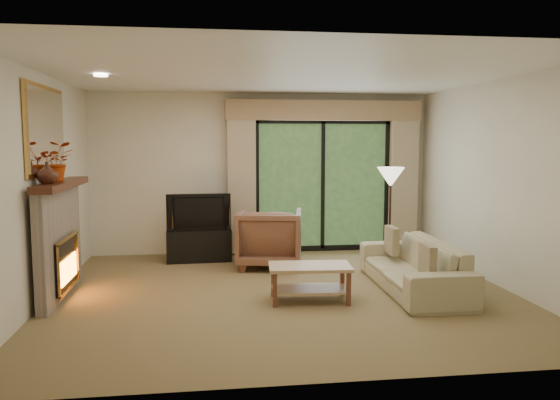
{
  "coord_description": "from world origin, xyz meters",
  "views": [
    {
      "loc": [
        -0.9,
        -6.39,
        1.84
      ],
      "look_at": [
        0.0,
        0.3,
        1.1
      ],
      "focal_mm": 35.0,
      "sensor_mm": 36.0,
      "label": 1
    }
  ],
  "objects": [
    {
      "name": "fireplace",
      "position": [
        -2.63,
        0.2,
        0.69
      ],
      "size": [
        0.24,
        1.7,
        1.37
      ],
      "primitive_type": null,
      "color": "gray",
      "rests_on": "floor"
    },
    {
      "name": "pillow_near",
      "position": [
        1.54,
        -0.67,
        0.51
      ],
      "size": [
        0.1,
        0.34,
        0.34
      ],
      "primitive_type": "cube",
      "rotation": [
        0.0,
        0.0,
        -0.02
      ],
      "color": "#4C3B20",
      "rests_on": "sofa"
    },
    {
      "name": "wall_back",
      "position": [
        0.0,
        2.5,
        1.3
      ],
      "size": [
        5.0,
        0.0,
        5.0
      ],
      "primitive_type": "plane",
      "rotation": [
        1.57,
        0.0,
        0.0
      ],
      "color": "beige",
      "rests_on": "ground"
    },
    {
      "name": "coffee_table",
      "position": [
        0.25,
        -0.38,
        0.21
      ],
      "size": [
        0.97,
        0.59,
        0.42
      ],
      "primitive_type": null,
      "rotation": [
        0.0,
        0.0,
        -0.08
      ],
      "color": "tan",
      "rests_on": "floor"
    },
    {
      "name": "floor_lamp",
      "position": [
        1.71,
        1.11,
        0.73
      ],
      "size": [
        0.42,
        0.42,
        1.46
      ],
      "primitive_type": null,
      "rotation": [
        0.0,
        0.0,
        -0.06
      ],
      "color": "beige",
      "rests_on": "floor"
    },
    {
      "name": "mirror",
      "position": [
        -2.71,
        0.2,
        1.95
      ],
      "size": [
        0.07,
        1.45,
        1.02
      ],
      "primitive_type": null,
      "color": "gold",
      "rests_on": "wall_left"
    },
    {
      "name": "armchair",
      "position": [
        -0.0,
        1.41,
        0.42
      ],
      "size": [
        1.06,
        1.08,
        0.85
      ],
      "primitive_type": "imported",
      "rotation": [
        0.0,
        0.0,
        2.96
      ],
      "color": "brown",
      "rests_on": "floor"
    },
    {
      "name": "media_console",
      "position": [
        -1.03,
        1.95,
        0.24
      ],
      "size": [
        0.99,
        0.48,
        0.49
      ],
      "primitive_type": "cube",
      "rotation": [
        0.0,
        0.0,
        0.04
      ],
      "color": "black",
      "rests_on": "floor"
    },
    {
      "name": "ceiling",
      "position": [
        0.0,
        0.0,
        2.6
      ],
      "size": [
        5.5,
        5.5,
        0.0
      ],
      "primitive_type": "plane",
      "rotation": [
        3.14,
        0.0,
        0.0
      ],
      "color": "white",
      "rests_on": "ground"
    },
    {
      "name": "sliding_door",
      "position": [
        1.0,
        2.45,
        1.1
      ],
      "size": [
        2.26,
        0.1,
        2.16
      ],
      "primitive_type": null,
      "color": "black",
      "rests_on": "floor"
    },
    {
      "name": "curtain_right",
      "position": [
        2.35,
        2.34,
        1.2
      ],
      "size": [
        0.45,
        0.18,
        2.35
      ],
      "primitive_type": "cube",
      "color": "tan",
      "rests_on": "floor"
    },
    {
      "name": "sofa",
      "position": [
        1.61,
        -0.07,
        0.3
      ],
      "size": [
        0.86,
        2.09,
        0.61
      ],
      "primitive_type": "imported",
      "rotation": [
        0.0,
        0.0,
        -1.6
      ],
      "color": "tan",
      "rests_on": "floor"
    },
    {
      "name": "vase",
      "position": [
        -2.61,
        -0.22,
        1.49
      ],
      "size": [
        0.25,
        0.25,
        0.24
      ],
      "primitive_type": "imported",
      "rotation": [
        0.0,
        0.0,
        0.08
      ],
      "color": "#442114",
      "rests_on": "fireplace"
    },
    {
      "name": "branches",
      "position": [
        -2.61,
        0.12,
        1.6
      ],
      "size": [
        0.47,
        0.42,
        0.45
      ],
      "primitive_type": "imported",
      "rotation": [
        0.0,
        0.0,
        0.19
      ],
      "color": "#9E3009",
      "rests_on": "fireplace"
    },
    {
      "name": "wall_front",
      "position": [
        0.0,
        -2.5,
        1.3
      ],
      "size": [
        5.0,
        0.0,
        5.0
      ],
      "primitive_type": "plane",
      "rotation": [
        -1.57,
        0.0,
        0.0
      ],
      "color": "beige",
      "rests_on": "ground"
    },
    {
      "name": "wall_left",
      "position": [
        -2.75,
        0.0,
        1.3
      ],
      "size": [
        0.0,
        5.0,
        5.0
      ],
      "primitive_type": "plane",
      "rotation": [
        1.57,
        0.0,
        1.57
      ],
      "color": "beige",
      "rests_on": "ground"
    },
    {
      "name": "cornice",
      "position": [
        1.0,
        2.36,
        2.32
      ],
      "size": [
        3.2,
        0.24,
        0.32
      ],
      "primitive_type": "cube",
      "color": "#9A7A56",
      "rests_on": "wall_back"
    },
    {
      "name": "tv",
      "position": [
        -1.03,
        1.95,
        0.76
      ],
      "size": [
        0.97,
        0.16,
        0.56
      ],
      "primitive_type": "imported",
      "rotation": [
        0.0,
        0.0,
        0.04
      ],
      "color": "black",
      "rests_on": "media_console"
    },
    {
      "name": "pillow_far",
      "position": [
        1.54,
        0.53,
        0.51
      ],
      "size": [
        0.1,
        0.37,
        0.36
      ],
      "primitive_type": "cube",
      "rotation": [
        0.0,
        0.0,
        -0.02
      ],
      "color": "#4C3B20",
      "rests_on": "sofa"
    },
    {
      "name": "wall_right",
      "position": [
        2.75,
        0.0,
        1.3
      ],
      "size": [
        0.0,
        5.0,
        5.0
      ],
      "primitive_type": "plane",
      "rotation": [
        1.57,
        0.0,
        -1.57
      ],
      "color": "beige",
      "rests_on": "ground"
    },
    {
      "name": "floor",
      "position": [
        0.0,
        0.0,
        0.0
      ],
      "size": [
        5.5,
        5.5,
        0.0
      ],
      "primitive_type": "plane",
      "color": "olive",
      "rests_on": "ground"
    },
    {
      "name": "curtain_left",
      "position": [
        -0.35,
        2.34,
        1.2
      ],
      "size": [
        0.45,
        0.18,
        2.35
      ],
      "primitive_type": "cube",
      "color": "tan",
      "rests_on": "floor"
    }
  ]
}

